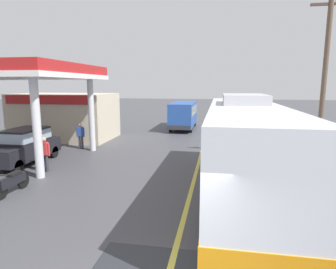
# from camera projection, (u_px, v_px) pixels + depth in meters

# --- Properties ---
(ground) EXTENTS (120.00, 120.00, 0.00)m
(ground) POSITION_uv_depth(u_px,v_px,m) (206.00, 134.00, 24.02)
(ground) COLOR #424247
(lane_divider_stripe) EXTENTS (0.16, 50.00, 0.01)m
(lane_divider_stripe) POSITION_uv_depth(u_px,v_px,m) (203.00, 146.00, 19.17)
(lane_divider_stripe) COLOR #D8CC4C
(lane_divider_stripe) RESTS_ON ground
(coach_bus_main) EXTENTS (2.60, 11.04, 3.69)m
(coach_bus_main) POSITION_uv_depth(u_px,v_px,m) (244.00, 150.00, 10.37)
(coach_bus_main) COLOR silver
(coach_bus_main) RESTS_ON ground
(gas_station_roadside) EXTENTS (9.10, 11.95, 5.10)m
(gas_station_roadside) POSITION_uv_depth(u_px,v_px,m) (50.00, 106.00, 19.57)
(gas_station_roadside) COLOR #B21E1E
(gas_station_roadside) RESTS_ON ground
(car_at_pump) EXTENTS (1.70, 4.20, 1.82)m
(car_at_pump) POSITION_uv_depth(u_px,v_px,m) (24.00, 144.00, 14.78)
(car_at_pump) COLOR black
(car_at_pump) RESTS_ON ground
(minibus_opposing_lane) EXTENTS (2.04, 6.13, 2.44)m
(minibus_opposing_lane) POSITION_uv_depth(u_px,v_px,m) (184.00, 113.00, 26.55)
(minibus_opposing_lane) COLOR #264C9E
(minibus_opposing_lane) RESTS_ON ground
(motorcycle_parked_forecourt) EXTENTS (0.55, 1.80, 0.92)m
(motorcycle_parked_forecourt) POSITION_uv_depth(u_px,v_px,m) (12.00, 182.00, 10.77)
(motorcycle_parked_forecourt) COLOR black
(motorcycle_parked_forecourt) RESTS_ON ground
(pedestrian_near_pump) EXTENTS (0.55, 0.22, 1.66)m
(pedestrian_near_pump) POSITION_uv_depth(u_px,v_px,m) (45.00, 152.00, 13.38)
(pedestrian_near_pump) COLOR #33333F
(pedestrian_near_pump) RESTS_ON ground
(pedestrian_by_shop) EXTENTS (0.55, 0.22, 1.66)m
(pedestrian_by_shop) POSITION_uv_depth(u_px,v_px,m) (81.00, 134.00, 18.24)
(pedestrian_by_shop) COLOR #33333F
(pedestrian_by_shop) RESTS_ON ground
(utility_pole_roadside) EXTENTS (1.80, 0.24, 8.39)m
(utility_pole_roadside) POSITION_uv_depth(u_px,v_px,m) (324.00, 78.00, 14.02)
(utility_pole_roadside) COLOR brown
(utility_pole_roadside) RESTS_ON ground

